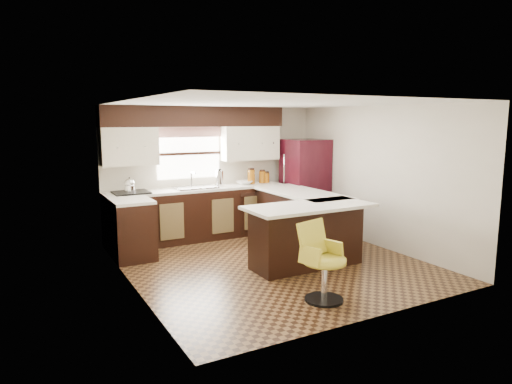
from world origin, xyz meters
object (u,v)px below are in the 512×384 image
peninsula_long (299,220)px  bar_chair (325,263)px  peninsula_return (306,237)px  refrigerator (305,185)px

peninsula_long → bar_chair: bearing=-116.8°
peninsula_return → refrigerator: size_ratio=0.92×
peninsula_long → peninsula_return: same height
refrigerator → bar_chair: (-1.90, -3.17, -0.41)m
peninsula_long → refrigerator: bearing=51.1°
peninsula_return → peninsula_long: bearing=61.7°
peninsula_return → bar_chair: 1.33m
peninsula_long → refrigerator: 1.35m
refrigerator → bar_chair: refrigerator is taller
peninsula_long → bar_chair: (-1.10, -2.18, 0.03)m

